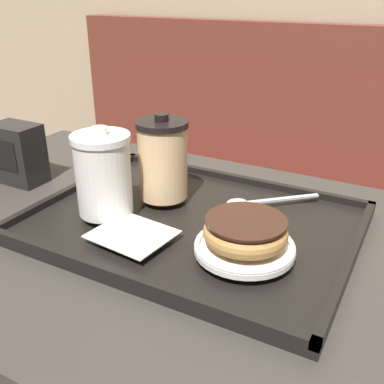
{
  "coord_description": "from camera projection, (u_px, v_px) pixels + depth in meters",
  "views": [
    {
      "loc": [
        0.35,
        -0.54,
        1.11
      ],
      "look_at": [
        0.04,
        0.03,
        0.81
      ],
      "focal_mm": 42.0,
      "sensor_mm": 36.0,
      "label": 1
    }
  ],
  "objects": [
    {
      "name": "coffee_cup_front",
      "position": [
        103.0,
        174.0,
        0.71
      ],
      "size": [
        0.09,
        0.09,
        0.14
      ],
      "color": "white",
      "rests_on": "serving_tray"
    },
    {
      "name": "serving_tray",
      "position": [
        192.0,
        224.0,
        0.73
      ],
      "size": [
        0.51,
        0.38,
        0.02
      ],
      "color": "black",
      "rests_on": "cafe_table"
    },
    {
      "name": "napkin_dispenser",
      "position": [
        18.0,
        154.0,
        0.88
      ],
      "size": [
        0.1,
        0.06,
        0.12
      ],
      "color": "black",
      "rests_on": "cafe_table"
    },
    {
      "name": "napkin_paper",
      "position": [
        132.0,
        234.0,
        0.67
      ],
      "size": [
        0.12,
        0.11,
        0.0
      ],
      "rotation": [
        0.0,
        0.0,
        -0.1
      ],
      "color": "white",
      "rests_on": "serving_tray"
    },
    {
      "name": "spoon",
      "position": [
        252.0,
        201.0,
        0.76
      ],
      "size": [
        0.13,
        0.12,
        0.01
      ],
      "rotation": [
        0.0,
        0.0,
        3.88
      ],
      "color": "silver",
      "rests_on": "serving_tray"
    },
    {
      "name": "plate_with_chocolate_donut",
      "position": [
        245.0,
        247.0,
        0.62
      ],
      "size": [
        0.14,
        0.14,
        0.01
      ],
      "color": "white",
      "rests_on": "serving_tray"
    },
    {
      "name": "cafe_table",
      "position": [
        165.0,
        305.0,
        0.8
      ],
      "size": [
        1.06,
        0.67,
        0.75
      ],
      "color": "#38332D",
      "rests_on": "ground_plane"
    },
    {
      "name": "coffee_cup_rear",
      "position": [
        163.0,
        159.0,
        0.76
      ],
      "size": [
        0.09,
        0.09,
        0.15
      ],
      "color": "#E0B784",
      "rests_on": "serving_tray"
    },
    {
      "name": "booth_bench",
      "position": [
        251.0,
        219.0,
        1.68
      ],
      "size": [
        1.61,
        0.44,
        1.0
      ],
      "color": "brown",
      "rests_on": "ground_plane"
    },
    {
      "name": "donut_chocolate_glazed",
      "position": [
        245.0,
        231.0,
        0.61
      ],
      "size": [
        0.12,
        0.12,
        0.04
      ],
      "color": "tan",
      "rests_on": "plate_with_chocolate_donut"
    }
  ]
}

